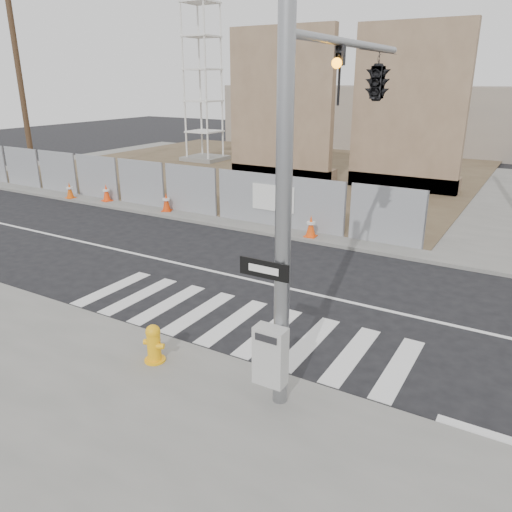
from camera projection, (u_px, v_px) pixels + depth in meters
The scene contains 13 objects.
ground at pixel (281, 287), 14.02m from camera, with size 100.00×100.00×0.00m, color black.
sidewalk_far at pixel (410, 193), 25.36m from camera, with size 50.00×20.00×0.12m, color slate.
signal_pole at pixel (351, 120), 9.56m from camera, with size 0.96×5.87×7.00m.
chain_link_fence at pixel (138, 182), 22.49m from camera, with size 24.60×0.04×2.00m, color gray.
concrete_wall_left at pixel (281, 121), 26.86m from camera, with size 6.00×1.30×8.00m.
concrete_wall_right at pixel (407, 125), 24.55m from camera, with size 5.50×1.30×8.00m.
crane_tower at pixel (201, 21), 31.98m from camera, with size 2.60×2.60×18.15m.
utility_pole_left at pixel (21, 85), 25.36m from camera, with size 1.60×0.28×10.00m.
fire_hydrant at pixel (154, 343), 9.99m from camera, with size 0.55×0.55×0.81m.
traffic_cone_a at pixel (70, 190), 23.84m from camera, with size 0.44×0.44×0.76m.
traffic_cone_b at pixel (106, 193), 23.25m from camera, with size 0.48×0.48×0.79m.
traffic_cone_c at pixel (166, 202), 21.48m from camera, with size 0.55×0.55×0.80m.
traffic_cone_d at pixel (311, 226), 17.96m from camera, with size 0.44×0.44×0.80m.
Camera 1 is at (5.96, -11.49, 5.51)m, focal length 35.00 mm.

